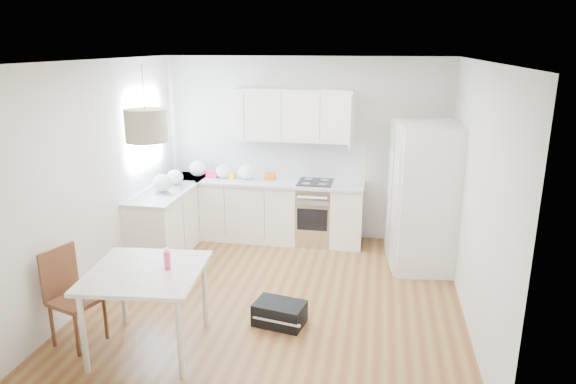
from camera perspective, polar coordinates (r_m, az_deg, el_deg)
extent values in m
plane|color=brown|center=(6.19, -1.13, -11.45)|extent=(4.20, 4.20, 0.00)
plane|color=white|center=(5.49, -1.30, 14.40)|extent=(4.20, 4.20, 0.00)
plane|color=beige|center=(7.70, 1.92, 4.79)|extent=(4.20, 0.00, 4.20)
plane|color=beige|center=(6.43, -19.87, 1.54)|extent=(0.00, 4.20, 4.20)
plane|color=beige|center=(5.67, 20.07, -0.37)|extent=(0.00, 4.20, 4.20)
cube|color=#BFE0F9|center=(7.35, -15.65, 6.81)|extent=(0.02, 1.00, 1.00)
cube|color=white|center=(7.76, -2.86, -2.09)|extent=(3.00, 0.60, 0.88)
cube|color=white|center=(7.58, -12.78, -2.93)|extent=(0.60, 1.80, 0.88)
cube|color=silver|center=(7.63, -2.91, 1.19)|extent=(3.02, 0.64, 0.04)
cube|color=silver|center=(7.45, -13.00, 0.42)|extent=(0.64, 1.82, 0.04)
cube|color=white|center=(7.83, -2.45, 3.93)|extent=(3.00, 0.01, 0.58)
cube|color=white|center=(7.49, -15.22, 2.80)|extent=(0.01, 1.80, 0.58)
cube|color=white|center=(7.48, 0.63, 8.54)|extent=(1.70, 0.32, 0.75)
cube|color=#BEB2A2|center=(5.05, -15.56, -8.57)|extent=(1.14, 1.14, 0.04)
cylinder|color=white|center=(5.05, -21.79, -14.44)|extent=(0.05, 0.05, 0.78)
cylinder|color=white|center=(4.75, -11.89, -15.67)|extent=(0.05, 0.05, 0.78)
cylinder|color=white|center=(5.75, -17.89, -10.18)|extent=(0.05, 0.05, 0.78)
cylinder|color=white|center=(5.48, -9.23, -10.92)|extent=(0.05, 0.05, 0.78)
cylinder|color=#F3436B|center=(4.98, -13.28, -7.22)|extent=(0.07, 0.07, 0.21)
cube|color=black|center=(5.58, -0.94, -13.32)|extent=(0.58, 0.43, 0.24)
cylinder|color=#B6A78C|center=(4.69, -15.49, 7.14)|extent=(0.45, 0.45, 0.29)
ellipsoid|color=white|center=(7.92, -9.98, 2.59)|extent=(0.27, 0.23, 0.24)
ellipsoid|color=white|center=(7.76, -7.19, 2.29)|extent=(0.23, 0.20, 0.21)
ellipsoid|color=white|center=(7.65, -4.61, 2.25)|extent=(0.26, 0.22, 0.23)
ellipsoid|color=white|center=(7.55, -12.45, 1.66)|extent=(0.23, 0.20, 0.21)
ellipsoid|color=white|center=(7.20, -13.78, 0.99)|extent=(0.27, 0.23, 0.24)
cube|color=#D05E12|center=(7.61, -2.00, 1.73)|extent=(0.16, 0.11, 0.11)
cube|color=yellow|center=(7.74, -6.34, 1.85)|extent=(0.16, 0.14, 0.10)
cube|color=#D91B47|center=(7.83, -8.42, 2.01)|extent=(0.17, 0.11, 0.11)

